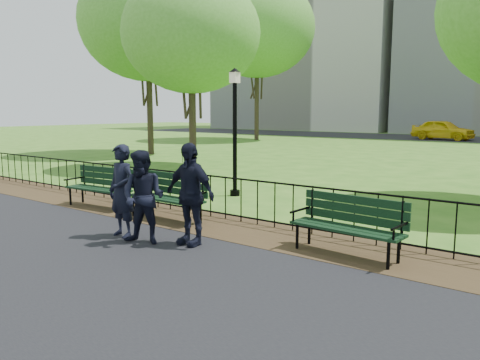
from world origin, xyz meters
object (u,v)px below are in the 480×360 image
Objects in this scene: park_bench_left_a at (102,183)px; person_left at (122,191)px; taxi at (443,130)px; park_bench_right_a at (349,219)px; person_right at (190,194)px; person_mid at (144,197)px; tree_near_w at (191,34)px; tree_mid_w at (147,23)px; lamppost at (235,127)px; tree_far_w at (257,28)px; park_bench_main at (158,189)px.

person_left is (2.45, -1.40, 0.26)m from park_bench_left_a.
park_bench_right_a is at bearing -160.01° from taxi.
person_right is at bearing -164.43° from taxi.
taxi is at bearing 97.89° from person_left.
person_mid is 0.78m from person_right.
tree_near_w reaches higher than person_right.
tree_mid_w is (-5.70, 3.01, 1.45)m from tree_near_w.
tree_mid_w is (-9.19, 9.94, 5.98)m from park_bench_left_a.
tree_mid_w is (-10.76, 6.90, 4.75)m from lamppost.
person_right is (7.25, -7.98, -4.24)m from tree_near_w.
tree_near_w is 1.63× the size of taxi.
taxi is (-6.23, 31.40, 0.21)m from park_bench_right_a.
park_bench_right_a is at bearing 24.00° from person_right.
tree_mid_w reaches higher than person_mid.
tree_far_w is (-8.04, 15.94, 3.17)m from tree_near_w.
tree_far_w is at bearing 135.52° from taxi.
person_right is (1.30, 0.35, 0.03)m from person_left.
park_bench_right_a is 12.68m from tree_near_w.
tree_mid_w is 17.73m from person_mid.
park_bench_left_a is at bearing 135.57° from person_mid.
lamppost is at bearing -56.55° from tree_far_w.
park_bench_left_a is at bearing -63.24° from tree_far_w.
tree_mid_w is at bearing 118.11° from person_mid.
tree_near_w is 11.58m from person_right.
park_bench_main is 4.20m from park_bench_right_a.
park_bench_right_a is 32.02m from taxi.
tree_far_w is at bearing 123.45° from lamppost.
tree_mid_w reaches higher than tree_near_w.
tree_mid_w is 13.26m from tree_far_w.
lamppost is (-4.55, 3.03, 1.23)m from park_bench_right_a.
tree_far_w is 7.57× the size of person_mid.
park_bench_right_a is (4.20, 0.03, -0.06)m from park_bench_main.
park_bench_left_a is 0.19× the size of tree_mid_w.
tree_far_w reaches higher than park_bench_right_a.
park_bench_right_a is at bearing -33.69° from lamppost.
tree_far_w is at bearing 132.11° from park_bench_right_a.
person_mid is at bearing -71.19° from lamppost.
tree_mid_w is at bearing 138.88° from park_bench_main.
tree_mid_w is 0.79× the size of tree_far_w.
park_bench_main is 1.02× the size of park_bench_right_a.
person_right is (2.19, -4.08, -0.94)m from lamppost.
person_right is at bearing -61.84° from lamppost.
park_bench_right_a is at bearing 24.39° from person_left.
person_left reaches higher than park_bench_left_a.
person_mid is at bearing -58.98° from tree_far_w.
tree_far_w is 29.38m from person_mid.
person_mid is (1.19, -1.44, 0.17)m from park_bench_main.
person_mid reaches higher than park_bench_main.
person_left is (5.95, -8.33, -4.27)m from tree_near_w.
park_bench_left_a is at bearing -47.23° from tree_mid_w.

